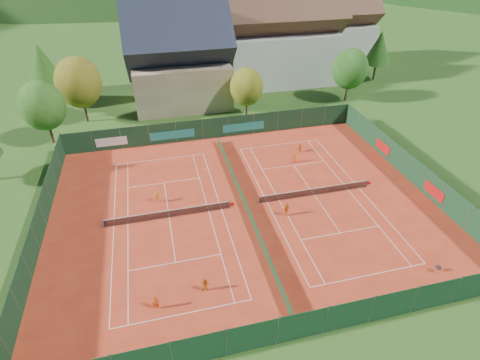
% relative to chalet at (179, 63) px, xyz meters
% --- Properties ---
extents(ground, '(600.00, 600.00, 0.00)m').
position_rel_chalet_xyz_m(ground, '(3.00, -30.00, -6.64)').
color(ground, '#295119').
rests_on(ground, ground).
extents(clay_pad, '(40.00, 32.00, 0.01)m').
position_rel_chalet_xyz_m(clay_pad, '(3.00, -30.00, -6.62)').
color(clay_pad, red).
rests_on(clay_pad, ground).
extents(court_markings_left, '(11.03, 23.83, 0.00)m').
position_rel_chalet_xyz_m(court_markings_left, '(-5.00, -30.00, -6.61)').
color(court_markings_left, white).
rests_on(court_markings_left, ground).
extents(court_markings_right, '(11.03, 23.83, 0.00)m').
position_rel_chalet_xyz_m(court_markings_right, '(11.00, -30.00, -6.61)').
color(court_markings_right, white).
rests_on(court_markings_right, ground).
extents(tennis_net_left, '(13.30, 0.10, 1.02)m').
position_rel_chalet_xyz_m(tennis_net_left, '(-4.85, -30.00, -6.12)').
color(tennis_net_left, '#59595B').
rests_on(tennis_net_left, ground).
extents(tennis_net_right, '(13.30, 0.10, 1.02)m').
position_rel_chalet_xyz_m(tennis_net_right, '(11.15, -30.00, -6.12)').
color(tennis_net_right, '#59595B').
rests_on(tennis_net_right, ground).
extents(court_divider, '(0.03, 28.80, 1.00)m').
position_rel_chalet_xyz_m(court_divider, '(3.00, -30.00, -6.12)').
color(court_divider, '#14371D').
rests_on(court_divider, ground).
extents(fence_north, '(40.00, 0.10, 3.00)m').
position_rel_chalet_xyz_m(fence_north, '(2.54, -14.01, -5.16)').
color(fence_north, '#13361E').
rests_on(fence_north, ground).
extents(fence_south, '(40.00, 0.04, 3.00)m').
position_rel_chalet_xyz_m(fence_south, '(3.00, -46.00, -5.12)').
color(fence_south, '#153B21').
rests_on(fence_south, ground).
extents(fence_west, '(0.04, 32.00, 3.00)m').
position_rel_chalet_xyz_m(fence_west, '(-17.00, -30.00, -5.12)').
color(fence_west, '#15391F').
rests_on(fence_west, ground).
extents(fence_east, '(0.09, 32.00, 3.00)m').
position_rel_chalet_xyz_m(fence_east, '(23.00, -29.95, -5.14)').
color(fence_east, '#14381E').
rests_on(fence_east, ground).
extents(chalet, '(16.20, 12.00, 16.00)m').
position_rel_chalet_xyz_m(chalet, '(0.00, 0.00, 0.00)').
color(chalet, '#C7B28D').
rests_on(chalet, ground).
extents(hotel_block_a, '(21.60, 11.00, 17.25)m').
position_rel_chalet_xyz_m(hotel_block_a, '(19.00, 6.00, 0.76)').
color(hotel_block_a, silver).
rests_on(hotel_block_a, ground).
extents(hotel_block_b, '(17.28, 10.00, 15.50)m').
position_rel_chalet_xyz_m(hotel_block_b, '(33.00, 14.00, -0.01)').
color(hotel_block_b, silver).
rests_on(hotel_block_b, ground).
extents(tree_west_front, '(5.72, 5.72, 8.69)m').
position_rel_chalet_xyz_m(tree_west_front, '(-19.00, -10.00, -1.23)').
color(tree_west_front, '#4A2E1A').
rests_on(tree_west_front, ground).
extents(tree_west_mid, '(6.44, 6.44, 9.78)m').
position_rel_chalet_xyz_m(tree_west_mid, '(-15.00, -4.00, -0.56)').
color(tree_west_mid, '#442C18').
rests_on(tree_west_mid, ground).
extents(tree_west_back, '(5.60, 5.60, 10.00)m').
position_rel_chalet_xyz_m(tree_west_back, '(-21.00, 4.00, 0.11)').
color(tree_west_back, '#412B17').
rests_on(tree_west_back, ground).
extents(tree_center, '(5.01, 5.01, 7.60)m').
position_rel_chalet_xyz_m(tree_center, '(9.00, -8.00, -1.91)').
color(tree_center, '#412C17').
rests_on(tree_center, ground).
extents(tree_east_front, '(5.72, 5.72, 8.69)m').
position_rel_chalet_xyz_m(tree_east_front, '(27.00, -6.00, -1.23)').
color(tree_east_front, '#453118').
rests_on(tree_east_front, ground).
extents(tree_east_mid, '(5.04, 5.04, 9.00)m').
position_rel_chalet_xyz_m(tree_east_mid, '(37.00, 2.00, -0.56)').
color(tree_east_mid, '#442F18').
rests_on(tree_east_mid, ground).
extents(tree_east_back, '(7.15, 7.15, 10.86)m').
position_rel_chalet_xyz_m(tree_east_back, '(29.00, 10.00, 0.12)').
color(tree_east_back, '#4A331A').
rests_on(tree_east_back, ground).
extents(mountain_backdrop, '(820.00, 530.00, 242.00)m').
position_rel_chalet_xyz_m(mountain_backdrop, '(31.54, 203.48, -46.26)').
color(mountain_backdrop, black).
rests_on(mountain_backdrop, ground).
extents(ball_hopper, '(0.34, 0.34, 0.80)m').
position_rel_chalet_xyz_m(ball_hopper, '(16.79, -42.96, -6.07)').
color(ball_hopper, slate).
rests_on(ball_hopper, ground).
extents(loose_ball_0, '(0.07, 0.07, 0.07)m').
position_rel_chalet_xyz_m(loose_ball_0, '(-3.29, -35.34, -6.59)').
color(loose_ball_0, '#CCD833').
rests_on(loose_ball_0, ground).
extents(loose_ball_1, '(0.07, 0.07, 0.07)m').
position_rel_chalet_xyz_m(loose_ball_1, '(9.78, -37.68, -6.59)').
color(loose_ball_1, '#CCD833').
rests_on(loose_ball_1, ground).
extents(loose_ball_2, '(0.07, 0.07, 0.07)m').
position_rel_chalet_xyz_m(loose_ball_2, '(5.87, -25.10, -6.59)').
color(loose_ball_2, '#CCD833').
rests_on(loose_ball_2, ground).
extents(loose_ball_3, '(0.07, 0.07, 0.07)m').
position_rel_chalet_xyz_m(loose_ball_3, '(-0.15, -21.79, -6.59)').
color(loose_ball_3, '#CCD833').
rests_on(loose_ball_3, ground).
extents(loose_ball_4, '(0.07, 0.07, 0.07)m').
position_rel_chalet_xyz_m(loose_ball_4, '(13.85, -33.02, -6.59)').
color(loose_ball_4, '#CCD833').
rests_on(loose_ball_4, ground).
extents(player_left_near, '(0.55, 0.39, 1.44)m').
position_rel_chalet_xyz_m(player_left_near, '(-6.92, -40.92, -5.90)').
color(player_left_near, '#D24712').
rests_on(player_left_near, ground).
extents(player_left_mid, '(0.70, 0.57, 1.36)m').
position_rel_chalet_xyz_m(player_left_mid, '(-2.91, -40.15, -5.95)').
color(player_left_mid, '#CB5C12').
rests_on(player_left_mid, ground).
extents(player_left_far, '(1.02, 0.82, 1.38)m').
position_rel_chalet_xyz_m(player_left_far, '(-5.95, -27.06, -5.93)').
color(player_left_far, '#D56213').
rests_on(player_left_far, ground).
extents(player_right_near, '(0.98, 0.67, 1.54)m').
position_rel_chalet_xyz_m(player_right_near, '(6.73, -32.58, -5.85)').
color(player_right_near, orange).
rests_on(player_right_near, ground).
extents(player_right_far_a, '(0.68, 0.51, 1.25)m').
position_rel_chalet_xyz_m(player_right_far_a, '(11.26, -22.95, -6.00)').
color(player_right_far_a, '#DB4B13').
rests_on(player_right_far_a, ground).
extents(player_right_far_b, '(1.17, 1.00, 1.27)m').
position_rel_chalet_xyz_m(player_right_far_b, '(12.95, -20.63, -5.99)').
color(player_right_far_b, orange).
rests_on(player_right_far_b, ground).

